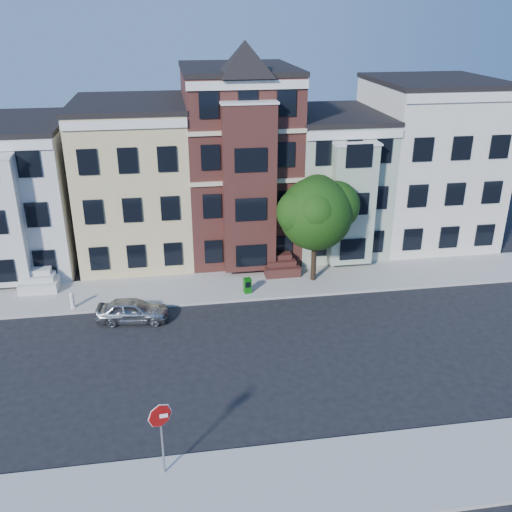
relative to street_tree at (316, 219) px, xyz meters
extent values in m
plane|color=black|center=(-3.73, -7.98, -4.16)|extent=(120.00, 120.00, 0.00)
cube|color=#9E9B93|center=(-3.73, 0.02, -4.08)|extent=(60.00, 4.00, 0.15)
cube|color=#9E9B93|center=(-3.73, -15.98, -4.08)|extent=(60.00, 4.00, 0.15)
cube|color=silver|center=(-18.73, 6.52, 0.34)|extent=(8.00, 9.00, 9.00)
cube|color=#CDB881|center=(-10.73, 6.52, 0.84)|extent=(7.00, 9.00, 10.00)
cube|color=#421F1A|center=(-3.73, 6.52, 1.84)|extent=(7.00, 9.00, 12.00)
cube|color=#9DAD95|center=(2.77, 6.52, 0.34)|extent=(6.00, 9.00, 9.00)
cube|color=silver|center=(9.77, 6.52, 1.34)|extent=(8.00, 9.00, 11.00)
imported|color=#999CA0|center=(-10.84, -3.22, -3.51)|extent=(3.99, 1.98, 1.31)
cube|color=#0D600D|center=(-4.27, -1.14, -3.55)|extent=(0.47, 0.43, 0.92)
cylinder|color=silver|center=(-14.23, -1.45, -3.63)|extent=(0.30, 0.30, 0.75)
camera|label=1|loc=(-8.45, -30.94, 11.46)|focal=40.00mm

